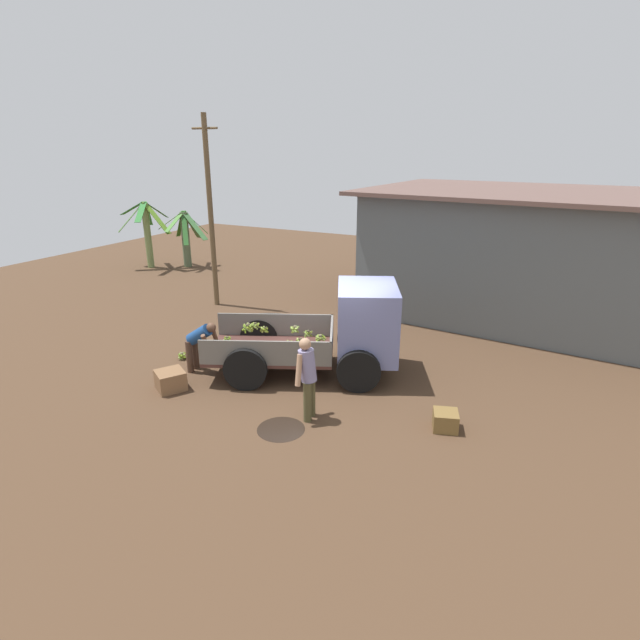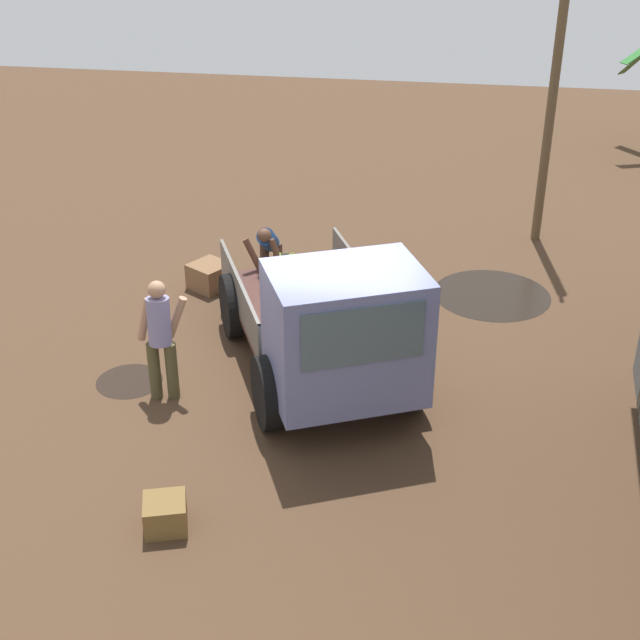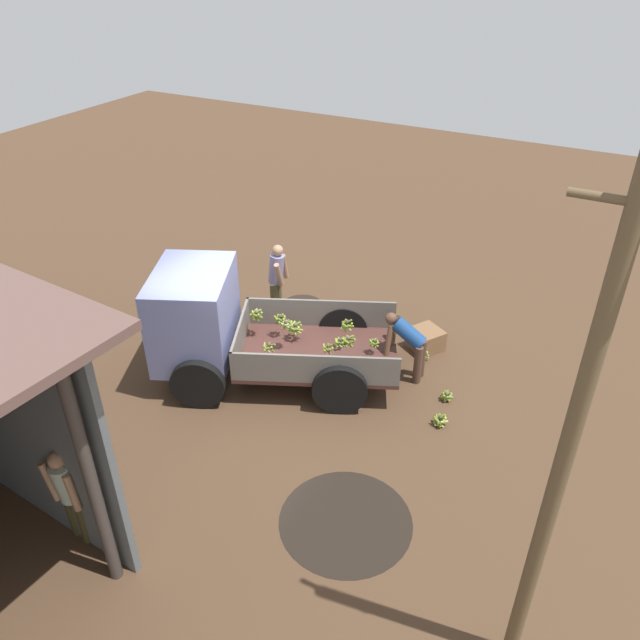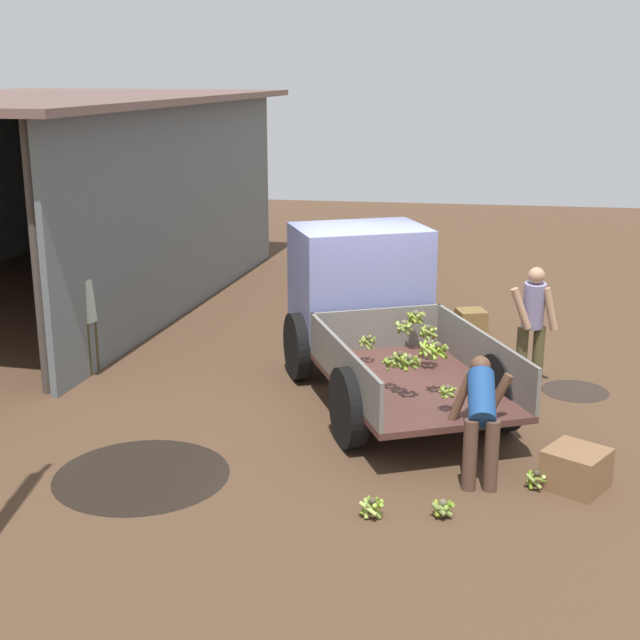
{
  "view_description": "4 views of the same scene",
  "coord_description": "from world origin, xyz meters",
  "px_view_note": "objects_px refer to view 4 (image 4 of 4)",
  "views": [
    {
      "loc": [
        4.63,
        -9.86,
        5.15
      ],
      "look_at": [
        -0.48,
        0.22,
        1.19
      ],
      "focal_mm": 28.0,
      "sensor_mm": 36.0,
      "label": 1
    },
    {
      "loc": [
        10.16,
        1.56,
        6.66
      ],
      "look_at": [
        -0.23,
        -0.13,
        0.98
      ],
      "focal_mm": 50.0,
      "sensor_mm": 36.0,
      "label": 2
    },
    {
      "loc": [
        -5.85,
        7.78,
        7.29
      ],
      "look_at": [
        -1.65,
        -0.16,
        1.59
      ],
      "focal_mm": 35.0,
      "sensor_mm": 36.0,
      "label": 3
    },
    {
      "loc": [
        -11.9,
        -1.15,
        4.33
      ],
      "look_at": [
        -1.36,
        0.59,
        1.31
      ],
      "focal_mm": 50.0,
      "sensor_mm": 36.0,
      "label": 4
    }
  ],
  "objects_px": {
    "person_worker_loading": "(481,413)",
    "wooden_crate_0": "(576,469)",
    "cargo_truck": "(369,304)",
    "banana_bunch_on_ground_1": "(537,478)",
    "wooden_crate_1": "(471,320)",
    "banana_bunch_on_ground_0": "(443,507)",
    "banana_bunch_on_ground_2": "(372,507)",
    "person_bystander_near_shed": "(85,314)",
    "person_foreground_visitor": "(533,319)"
  },
  "relations": [
    {
      "from": "person_worker_loading",
      "to": "wooden_crate_0",
      "type": "height_order",
      "value": "person_worker_loading"
    },
    {
      "from": "banana_bunch_on_ground_0",
      "to": "banana_bunch_on_ground_1",
      "type": "height_order",
      "value": "banana_bunch_on_ground_1"
    },
    {
      "from": "cargo_truck",
      "to": "person_foreground_visitor",
      "type": "relative_size",
      "value": 2.81
    },
    {
      "from": "person_bystander_near_shed",
      "to": "banana_bunch_on_ground_2",
      "type": "relative_size",
      "value": 6.24
    },
    {
      "from": "person_foreground_visitor",
      "to": "banana_bunch_on_ground_0",
      "type": "distance_m",
      "value": 4.43
    },
    {
      "from": "cargo_truck",
      "to": "person_bystander_near_shed",
      "type": "relative_size",
      "value": 2.92
    },
    {
      "from": "person_bystander_near_shed",
      "to": "banana_bunch_on_ground_2",
      "type": "bearing_deg",
      "value": 146.68
    },
    {
      "from": "cargo_truck",
      "to": "wooden_crate_1",
      "type": "relative_size",
      "value": 10.33
    },
    {
      "from": "person_foreground_visitor",
      "to": "banana_bunch_on_ground_1",
      "type": "bearing_deg",
      "value": -10.87
    },
    {
      "from": "cargo_truck",
      "to": "person_bystander_near_shed",
      "type": "distance_m",
      "value": 4.13
    },
    {
      "from": "person_bystander_near_shed",
      "to": "wooden_crate_0",
      "type": "height_order",
      "value": "person_bystander_near_shed"
    },
    {
      "from": "person_worker_loading",
      "to": "banana_bunch_on_ground_1",
      "type": "distance_m",
      "value": 0.92
    },
    {
      "from": "cargo_truck",
      "to": "banana_bunch_on_ground_2",
      "type": "bearing_deg",
      "value": 162.42
    },
    {
      "from": "person_worker_loading",
      "to": "banana_bunch_on_ground_0",
      "type": "bearing_deg",
      "value": 155.81
    },
    {
      "from": "person_worker_loading",
      "to": "person_bystander_near_shed",
      "type": "relative_size",
      "value": 0.8
    },
    {
      "from": "wooden_crate_0",
      "to": "person_foreground_visitor",
      "type": "bearing_deg",
      "value": 4.97
    },
    {
      "from": "banana_bunch_on_ground_0",
      "to": "wooden_crate_1",
      "type": "xyz_separation_m",
      "value": [
        6.76,
        -0.26,
        0.07
      ]
    },
    {
      "from": "person_foreground_visitor",
      "to": "person_bystander_near_shed",
      "type": "bearing_deg",
      "value": -93.21
    },
    {
      "from": "banana_bunch_on_ground_1",
      "to": "wooden_crate_1",
      "type": "distance_m",
      "value": 5.99
    },
    {
      "from": "cargo_truck",
      "to": "wooden_crate_1",
      "type": "bearing_deg",
      "value": -52.61
    },
    {
      "from": "cargo_truck",
      "to": "banana_bunch_on_ground_0",
      "type": "bearing_deg",
      "value": 172.13
    },
    {
      "from": "cargo_truck",
      "to": "banana_bunch_on_ground_1",
      "type": "relative_size",
      "value": 17.32
    },
    {
      "from": "banana_bunch_on_ground_0",
      "to": "banana_bunch_on_ground_2",
      "type": "relative_size",
      "value": 0.96
    },
    {
      "from": "person_foreground_visitor",
      "to": "wooden_crate_1",
      "type": "distance_m",
      "value": 2.79
    },
    {
      "from": "person_worker_loading",
      "to": "person_bystander_near_shed",
      "type": "distance_m",
      "value": 6.24
    },
    {
      "from": "person_foreground_visitor",
      "to": "person_worker_loading",
      "type": "xyz_separation_m",
      "value": [
        -3.29,
        0.74,
        -0.16
      ]
    },
    {
      "from": "wooden_crate_0",
      "to": "cargo_truck",
      "type": "bearing_deg",
      "value": 39.6
    },
    {
      "from": "person_worker_loading",
      "to": "banana_bunch_on_ground_2",
      "type": "distance_m",
      "value": 1.61
    },
    {
      "from": "wooden_crate_0",
      "to": "wooden_crate_1",
      "type": "distance_m",
      "value": 5.96
    },
    {
      "from": "cargo_truck",
      "to": "wooden_crate_0",
      "type": "bearing_deg",
      "value": -164.88
    },
    {
      "from": "person_foreground_visitor",
      "to": "wooden_crate_1",
      "type": "bearing_deg",
      "value": -170.85
    },
    {
      "from": "banana_bunch_on_ground_2",
      "to": "person_bystander_near_shed",
      "type": "bearing_deg",
      "value": 51.24
    },
    {
      "from": "person_bystander_near_shed",
      "to": "banana_bunch_on_ground_2",
      "type": "distance_m",
      "value": 5.95
    },
    {
      "from": "banana_bunch_on_ground_1",
      "to": "wooden_crate_0",
      "type": "distance_m",
      "value": 0.43
    },
    {
      "from": "person_foreground_visitor",
      "to": "person_bystander_near_shed",
      "type": "height_order",
      "value": "person_foreground_visitor"
    },
    {
      "from": "person_foreground_visitor",
      "to": "banana_bunch_on_ground_1",
      "type": "distance_m",
      "value": 3.5
    },
    {
      "from": "person_bystander_near_shed",
      "to": "person_worker_loading",
      "type": "bearing_deg",
      "value": 160.21
    },
    {
      "from": "cargo_truck",
      "to": "banana_bunch_on_ground_1",
      "type": "bearing_deg",
      "value": -170.44
    },
    {
      "from": "person_bystander_near_shed",
      "to": "banana_bunch_on_ground_0",
      "type": "relative_size",
      "value": 6.47
    },
    {
      "from": "banana_bunch_on_ground_2",
      "to": "wooden_crate_0",
      "type": "distance_m",
      "value": 2.31
    },
    {
      "from": "banana_bunch_on_ground_1",
      "to": "wooden_crate_0",
      "type": "bearing_deg",
      "value": -76.88
    },
    {
      "from": "person_worker_loading",
      "to": "person_bystander_near_shed",
      "type": "bearing_deg",
      "value": 61.46
    },
    {
      "from": "banana_bunch_on_ground_0",
      "to": "banana_bunch_on_ground_2",
      "type": "bearing_deg",
      "value": 98.9
    },
    {
      "from": "banana_bunch_on_ground_1",
      "to": "banana_bunch_on_ground_2",
      "type": "height_order",
      "value": "banana_bunch_on_ground_2"
    },
    {
      "from": "person_bystander_near_shed",
      "to": "banana_bunch_on_ground_2",
      "type": "xyz_separation_m",
      "value": [
        -3.69,
        -4.6,
        -0.79
      ]
    },
    {
      "from": "person_worker_loading",
      "to": "wooden_crate_0",
      "type": "distance_m",
      "value": 1.17
    },
    {
      "from": "person_foreground_visitor",
      "to": "person_worker_loading",
      "type": "distance_m",
      "value": 3.37
    },
    {
      "from": "banana_bunch_on_ground_1",
      "to": "cargo_truck",
      "type": "bearing_deg",
      "value": 34.03
    },
    {
      "from": "banana_bunch_on_ground_1",
      "to": "wooden_crate_1",
      "type": "height_order",
      "value": "wooden_crate_1"
    },
    {
      "from": "banana_bunch_on_ground_0",
      "to": "wooden_crate_0",
      "type": "distance_m",
      "value": 1.65
    }
  ]
}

